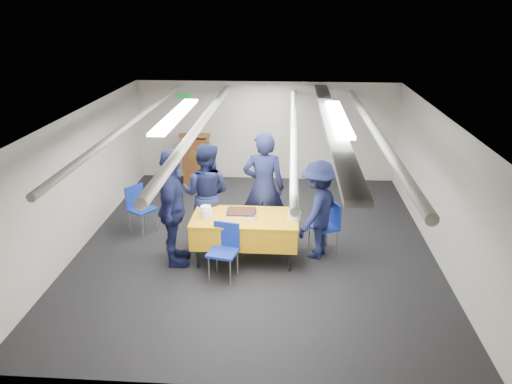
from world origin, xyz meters
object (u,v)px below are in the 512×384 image
sheet_cake (241,213)px  sailor_c (173,209)px  podium (196,158)px  sailor_b (206,194)px  chair_left (139,204)px  sailor_d (318,210)px  chair_right (328,222)px  chair_near (225,245)px  serving_table (245,229)px  sailor_a (264,188)px

sheet_cake → sailor_c: (-1.06, -0.24, 0.15)m
podium → sailor_c: 3.85m
sailor_b → podium: bearing=-65.9°
chair_left → sailor_d: sailor_d is taller
chair_right → sailor_d: bearing=-137.1°
sailor_c → podium: bearing=-2.6°
chair_near → chair_left: size_ratio=1.00×
sheet_cake → sailor_c: 1.09m
serving_table → sailor_a: 0.90m
chair_right → sailor_b: 2.13m
chair_left → sailor_c: size_ratio=0.45×
chair_left → sailor_a: (2.29, -0.22, 0.46)m
chair_near → sailor_a: size_ratio=0.44×
serving_table → sailor_d: (1.17, 0.24, 0.26)m
sheet_cake → chair_left: size_ratio=0.56×
podium → sailor_d: size_ratio=0.76×
sheet_cake → sailor_c: size_ratio=0.25×
sheet_cake → chair_near: bearing=-108.7°
serving_table → chair_left: size_ratio=1.95×
chair_right → chair_left: size_ratio=1.00×
chair_left → serving_table: bearing=-25.4°
chair_right → serving_table: bearing=-162.9°
serving_table → sailor_b: size_ratio=0.95×
podium → sailor_d: bearing=-52.2°
chair_near → sailor_d: 1.66m
sailor_a → sailor_b: sailor_a is taller
sailor_d → sheet_cake: bearing=-53.6°
sheet_cake → sailor_a: size_ratio=0.24×
podium → chair_right: (2.82, -3.21, -0.08)m
podium → sailor_c: bearing=-85.0°
chair_right → sheet_cake: bearing=-165.2°
sheet_cake → sailor_d: 1.25m
chair_left → sailor_b: bearing=-13.8°
chair_right → chair_left: bearing=170.8°
chair_near → chair_left: same height
serving_table → sailor_b: sailor_b is taller
sheet_cake → podium: (-1.40, 3.58, -0.20)m
sheet_cake → serving_table: bearing=-34.7°
serving_table → sheet_cake: sheet_cake is taller
chair_left → sailor_c: 1.54m
chair_right → sailor_d: (-0.19, -0.18, 0.29)m
serving_table → sailor_c: (-1.12, -0.19, 0.40)m
chair_near → serving_table: bearing=64.5°
podium → chair_right: podium is taller
podium → chair_right: bearing=-48.7°
sheet_cake → sailor_a: sailor_a is taller
sheet_cake → sailor_d: (1.23, 0.20, 0.01)m
chair_near → sailor_c: bearing=157.4°
podium → sailor_a: bearing=-59.2°
sheet_cake → sailor_b: sailor_b is taller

